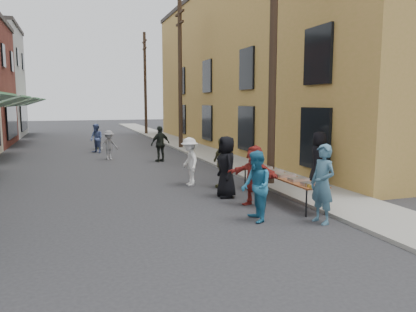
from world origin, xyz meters
TOP-DOWN VIEW (x-y plane):
  - ground at (0.00, 0.00)m, footprint 120.00×120.00m
  - sidewalk at (5.00, 15.00)m, footprint 2.20×60.00m
  - building_ochre at (11.10, 14.00)m, footprint 10.00×28.00m
  - utility_pole_near at (4.30, 3.00)m, footprint 0.26×0.26m
  - utility_pole_mid at (4.30, 15.00)m, footprint 0.26×0.26m
  - utility_pole_far at (4.30, 27.00)m, footprint 0.26×0.26m
  - serving_table at (3.61, 1.09)m, footprint 0.70×4.00m
  - catering_tray_sausage at (3.61, -0.56)m, footprint 0.50×0.33m
  - catering_tray_foil_b at (3.61, 0.09)m, footprint 0.50×0.33m
  - catering_tray_buns at (3.61, 0.79)m, footprint 0.50×0.33m
  - catering_tray_foil_d at (3.61, 1.49)m, footprint 0.50×0.33m
  - catering_tray_buns_end at (3.61, 2.19)m, footprint 0.50×0.33m
  - condiment_jar_a at (3.39, -0.86)m, footprint 0.07×0.07m
  - condiment_jar_b at (3.39, -0.76)m, footprint 0.07×0.07m
  - condiment_jar_c at (3.39, -0.66)m, footprint 0.07×0.07m
  - cup_stack at (3.81, -0.81)m, footprint 0.08×0.08m
  - guest_front_a at (2.21, 1.89)m, footprint 0.65×0.95m
  - guest_front_b at (3.40, -1.34)m, footprint 0.57×0.76m
  - guest_front_c at (1.95, -0.72)m, footprint 0.76×0.92m
  - guest_front_d at (1.66, 3.98)m, footprint 0.65×1.10m
  - guest_front_e at (2.57, 3.20)m, footprint 0.61×1.07m
  - guest_queue_back at (2.57, 0.66)m, footprint 1.32×1.59m
  - server at (5.60, 2.07)m, footprint 0.66×0.94m
  - passerby_left at (-0.40, 11.39)m, footprint 1.10×0.88m
  - passerby_mid at (1.91, 9.89)m, footprint 1.11×0.75m
  - passerby_right at (-0.72, 16.49)m, footprint 0.54×0.64m
  - passerby_far at (-0.81, 14.51)m, footprint 0.98×1.03m

SIDE VIEW (x-z plane):
  - ground at x=0.00m, z-range 0.00..0.00m
  - sidewalk at x=5.00m, z-range 0.00..0.10m
  - serving_table at x=3.61m, z-range 0.34..1.09m
  - passerby_left at x=-0.40m, z-range 0.00..1.48m
  - passerby_right at x=-0.72m, z-range 0.00..1.50m
  - catering_tray_sausage at x=3.61m, z-range 0.75..0.83m
  - catering_tray_foil_b at x=3.61m, z-range 0.75..0.83m
  - catering_tray_buns at x=3.61m, z-range 0.75..0.83m
  - catering_tray_foil_d at x=3.61m, z-range 0.75..0.83m
  - catering_tray_buns_end at x=3.61m, z-range 0.75..0.83m
  - condiment_jar_a at x=3.39m, z-range 0.75..0.83m
  - condiment_jar_b at x=3.39m, z-range 0.75..0.83m
  - condiment_jar_c at x=3.39m, z-range 0.75..0.83m
  - cup_stack at x=3.81m, z-range 0.75..0.87m
  - passerby_far at x=-0.81m, z-range 0.00..1.67m
  - guest_front_d at x=1.66m, z-range 0.00..1.67m
  - guest_queue_back at x=2.57m, z-range 0.00..1.71m
  - guest_front_e at x=2.57m, z-range 0.00..1.72m
  - guest_front_c at x=1.95m, z-range 0.00..1.73m
  - passerby_mid at x=1.91m, z-range 0.00..1.75m
  - guest_front_a at x=2.21m, z-range 0.00..1.87m
  - guest_front_b at x=3.40m, z-range 0.00..1.91m
  - server at x=5.60m, z-range 0.10..1.92m
  - utility_pole_near at x=4.30m, z-range 0.00..9.00m
  - utility_pole_mid at x=4.30m, z-range 0.00..9.00m
  - utility_pole_far at x=4.30m, z-range 0.00..9.00m
  - building_ochre at x=11.10m, z-range 0.00..10.00m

